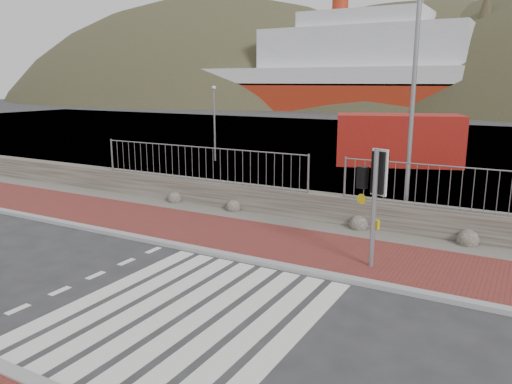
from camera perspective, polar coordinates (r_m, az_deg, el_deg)
The scene contains 13 objects.
ground at distance 9.97m, azimuth -7.82°, elevation -13.55°, with size 220.00×220.00×0.00m, color #28282B.
sidewalk_far at distance 13.54m, azimuth 3.73°, elevation -6.12°, with size 40.00×3.00×0.08m, color maroon.
kerb_far at distance 12.27m, azimuth 0.68°, elevation -8.05°, with size 40.00×0.25×0.12m, color gray.
zebra_crossing at distance 9.97m, azimuth -7.82°, elevation -13.52°, with size 4.62×5.60×0.01m.
gravel_strip at distance 15.29m, azimuth 6.98°, elevation -4.02°, with size 40.00×1.50×0.06m, color #59544C.
stone_wall at distance 15.89m, azimuth 8.12°, elevation -1.84°, with size 40.00×0.60×0.90m, color #454039.
railing at distance 15.47m, azimuth 8.07°, elevation 2.96°, with size 18.07×0.07×1.22m.
quay at distance 35.69m, azimuth 20.22°, elevation 4.77°, with size 120.00×40.00×0.50m, color #4C4C4F.
water at distance 70.35m, azimuth 24.93°, elevation 7.86°, with size 220.00×50.00×0.05m, color #3F4C54.
ferry at distance 80.83m, azimuth 7.52°, elevation 13.18°, with size 50.00×16.00×20.00m.
traffic_signal_far at distance 11.74m, azimuth 13.30°, elevation 1.03°, with size 0.71×0.42×2.89m.
streetlight at distance 15.54m, azimuth 18.09°, elevation 11.75°, with size 1.61×0.53×7.66m.
shipping_container at distance 27.62m, azimuth 15.91°, elevation 5.77°, with size 6.37×2.65×2.65m, color #A01112.
Camera 1 is at (5.48, -7.10, 4.37)m, focal length 35.00 mm.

